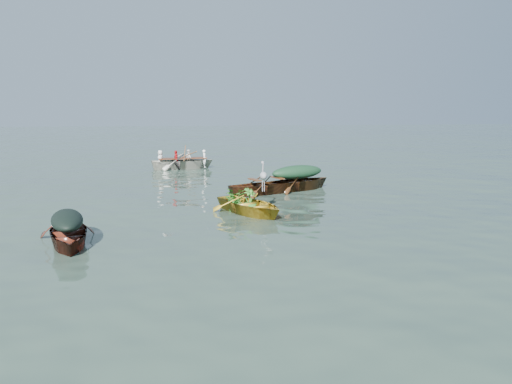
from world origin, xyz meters
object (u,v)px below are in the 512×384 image
dark_covered_boat (69,244)px  open_wooden_boat (266,194)px  green_tarp_boat (297,190)px  rowed_boat (183,169)px  yellow_dinghy (250,214)px  heron (263,181)px

dark_covered_boat → open_wooden_boat: (5.59, 6.09, 0.00)m
green_tarp_boat → rowed_boat: (-4.36, 7.17, 0.00)m
yellow_dinghy → green_tarp_boat: bearing=30.1°
dark_covered_boat → heron: 5.96m
dark_covered_boat → rowed_boat: rowed_boat is taller
green_tarp_boat → heron: 4.17m
yellow_dinghy → open_wooden_boat: size_ratio=0.85×
green_tarp_boat → rowed_boat: bearing=6.6°
heron → green_tarp_boat: bearing=33.4°
open_wooden_boat → heron: size_ratio=4.36×
dark_covered_boat → rowed_boat: 14.08m
open_wooden_boat → rowed_boat: bearing=-0.1°
dark_covered_boat → open_wooden_boat: size_ratio=0.86×
open_wooden_boat → heron: heron is taller
dark_covered_boat → open_wooden_boat: 8.27m
rowed_boat → heron: 11.12m
yellow_dinghy → heron: heron is taller
yellow_dinghy → heron: 1.08m
yellow_dinghy → heron: size_ratio=3.68×
green_tarp_boat → rowed_boat: 8.39m
green_tarp_boat → dark_covered_boat: bearing=109.5°
yellow_dinghy → green_tarp_boat: 4.56m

